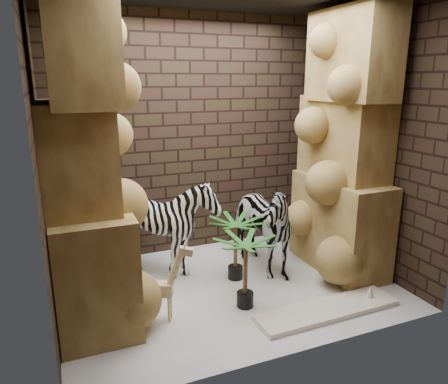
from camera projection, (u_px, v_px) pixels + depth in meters
name	position (u px, v px, depth m)	size (l,w,h in m)	color
floor	(229.00, 287.00, 4.56)	(3.50, 3.50, 0.00)	white
wall_back	(191.00, 137.00, 5.28)	(3.50, 3.50, 0.00)	black
wall_front	(296.00, 179.00, 3.05)	(3.50, 3.50, 0.00)	black
wall_left	(41.00, 166.00, 3.52)	(3.00, 3.00, 0.00)	black
wall_right	(369.00, 143.00, 4.81)	(3.00, 3.00, 0.00)	black
rock_pillar_left	(84.00, 163.00, 3.65)	(0.68, 1.30, 3.00)	tan
rock_pillar_right	(345.00, 144.00, 4.69)	(0.58, 1.25, 3.00)	tan
zebra_right	(256.00, 217.00, 4.83)	(0.60, 1.12, 1.32)	white
zebra_left	(168.00, 231.00, 4.74)	(0.95, 1.18, 1.07)	white
giraffe_toy	(158.00, 281.00, 3.85)	(0.41, 0.14, 0.80)	beige
palm_front	(235.00, 248.00, 4.67)	(0.36, 0.36, 0.74)	#154D15
palm_back	(245.00, 272.00, 4.09)	(0.36, 0.36, 0.74)	#154D15
surfboard	(328.00, 310.00, 4.07)	(1.49, 0.37, 0.05)	white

